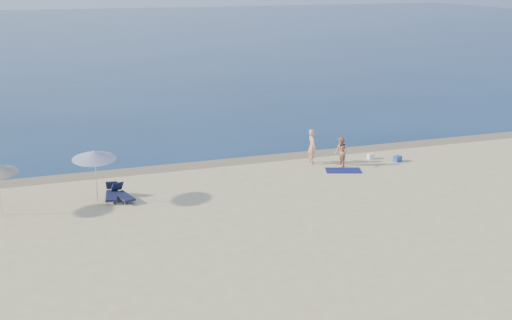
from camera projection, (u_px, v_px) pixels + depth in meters
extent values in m
cube|color=#0D2950|center=(103.00, 34.00, 109.25)|extent=(240.00, 160.00, 0.01)
cube|color=#847254|center=(261.00, 159.00, 36.16)|extent=(240.00, 1.60, 0.00)
imported|color=tan|center=(312.00, 146.00, 35.00)|extent=(0.50, 0.73, 1.93)
imported|color=tan|center=(341.00, 152.00, 34.54)|extent=(0.63, 0.79, 1.59)
cube|color=#0F144E|center=(343.00, 170.00, 33.95)|extent=(2.07, 1.56, 0.03)
cube|color=white|center=(371.00, 156.00, 36.11)|extent=(0.34, 0.30, 0.29)
cube|color=#204CAD|center=(397.00, 159.00, 35.57)|extent=(0.51, 0.43, 0.31)
cylinder|color=silver|center=(96.00, 181.00, 28.81)|extent=(0.05, 0.25, 2.30)
cone|color=white|center=(94.00, 155.00, 28.67)|extent=(2.03, 2.05, 0.53)
sphere|color=silver|center=(94.00, 151.00, 28.62)|extent=(0.07, 0.07, 0.07)
cylinder|color=silver|center=(0.00, 193.00, 27.45)|extent=(0.06, 0.22, 2.11)
cube|color=#141B37|center=(124.00, 196.00, 29.45)|extent=(0.91, 1.55, 0.10)
cube|color=#141B37|center=(117.00, 186.00, 29.95)|extent=(0.61, 0.49, 0.47)
cylinder|color=#A5A5AD|center=(128.00, 198.00, 29.59)|extent=(0.03, 0.03, 0.21)
cube|color=#141837|center=(112.00, 196.00, 29.53)|extent=(0.73, 1.51, 0.10)
cube|color=#141837|center=(112.00, 185.00, 30.14)|extent=(0.58, 0.43, 0.47)
cylinder|color=#A5A5AD|center=(117.00, 198.00, 29.60)|extent=(0.03, 0.03, 0.21)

